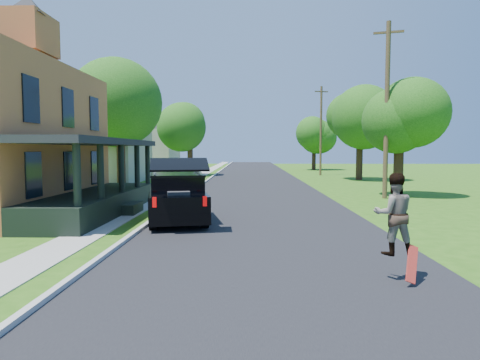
{
  "coord_description": "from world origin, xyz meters",
  "views": [
    {
      "loc": [
        -0.45,
        -11.71,
        2.68
      ],
      "look_at": [
        -0.77,
        3.0,
        1.63
      ],
      "focal_mm": 32.0,
      "sensor_mm": 36.0,
      "label": 1
    }
  ],
  "objects_px": {
    "black_suv": "(177,197)",
    "tree_right_near": "(399,120)",
    "utility_pole_near": "(387,108)",
    "skateboarder": "(394,214)"
  },
  "relations": [
    {
      "from": "skateboarder",
      "to": "tree_right_near",
      "type": "distance_m",
      "value": 17.6
    },
    {
      "from": "tree_right_near",
      "to": "utility_pole_near",
      "type": "xyz_separation_m",
      "value": [
        -1.18,
        -1.52,
        0.5
      ]
    },
    {
      "from": "black_suv",
      "to": "tree_right_near",
      "type": "xyz_separation_m",
      "value": [
        11.33,
        9.33,
        3.49
      ]
    },
    {
      "from": "tree_right_near",
      "to": "black_suv",
      "type": "bearing_deg",
      "value": -140.53
    },
    {
      "from": "tree_right_near",
      "to": "utility_pole_near",
      "type": "bearing_deg",
      "value": -127.88
    },
    {
      "from": "skateboarder",
      "to": "utility_pole_near",
      "type": "bearing_deg",
      "value": -105.12
    },
    {
      "from": "utility_pole_near",
      "to": "skateboarder",
      "type": "bearing_deg",
      "value": -91.3
    },
    {
      "from": "tree_right_near",
      "to": "utility_pole_near",
      "type": "relative_size",
      "value": 0.71
    },
    {
      "from": "black_suv",
      "to": "utility_pole_near",
      "type": "height_order",
      "value": "utility_pole_near"
    },
    {
      "from": "black_suv",
      "to": "utility_pole_near",
      "type": "bearing_deg",
      "value": 25.67
    }
  ]
}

